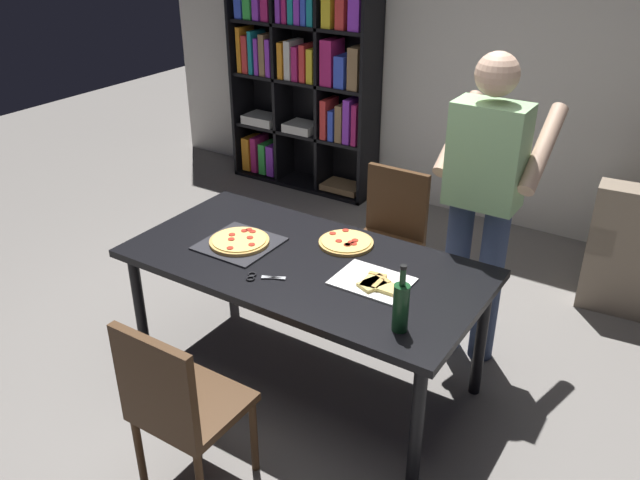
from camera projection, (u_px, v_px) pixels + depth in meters
The scene contains 12 objects.
ground_plane at pixel (306, 376), 3.71m from camera, with size 12.00×12.00×0.00m, color gray.
back_wall at pixel (494, 46), 5.00m from camera, with size 6.40×0.10×2.80m, color silver.
dining_table at pixel (304, 271), 3.39m from camera, with size 1.85×0.94×0.75m.
chair_near_camera at pixel (178, 403), 2.76m from camera, with size 0.42×0.42×0.90m.
chair_far_side at pixel (388, 231), 4.18m from camera, with size 0.42×0.42×0.90m.
bookshelf at pixel (304, 74), 5.77m from camera, with size 1.40×0.35×1.95m.
person_serving_pizza at pixel (483, 195), 3.48m from camera, with size 0.55×0.54×1.75m.
pepperoni_pizza_on_tray at pixel (239, 242), 3.50m from camera, with size 0.38×0.38×0.04m.
pizza_slices_on_towel at pixel (375, 282), 3.14m from camera, with size 0.36×0.28×0.03m.
wine_bottle at pixel (401, 306), 2.76m from camera, with size 0.07×0.07×0.32m.
kitchen_scissors at pixel (259, 277), 3.20m from camera, with size 0.20×0.13×0.01m.
second_pizza_plain at pixel (346, 242), 3.51m from camera, with size 0.29×0.29×0.03m.
Camera 1 is at (1.66, -2.42, 2.39)m, focal length 36.85 mm.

